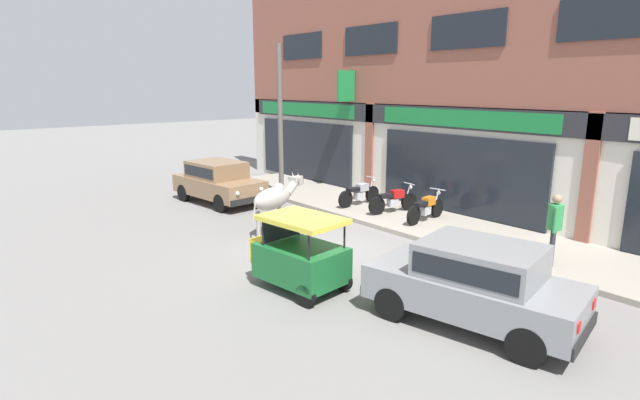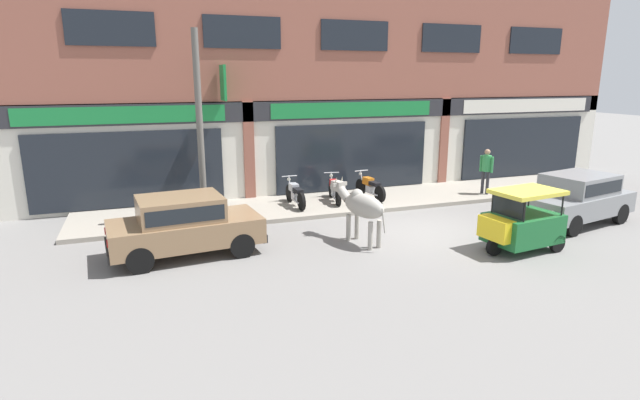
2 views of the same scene
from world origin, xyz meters
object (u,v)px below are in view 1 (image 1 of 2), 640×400
object	(u,v)px
motorcycle_2	(426,208)
pedestrian	(555,222)
car_0	(475,280)
motorcycle_0	(359,193)
utility_pole	(280,121)
car_1	(218,180)
motorcycle_1	(393,200)
cow	(275,198)
auto_rickshaw	(298,257)

from	to	relation	value
motorcycle_2	pedestrian	size ratio (longest dim) A/B	1.13
motorcycle_2	car_0	bearing A→B (deg)	-43.98
motorcycle_0	utility_pole	size ratio (longest dim) A/B	0.34
car_0	utility_pole	world-z (taller)	utility_pole
motorcycle_0	motorcycle_2	size ratio (longest dim) A/B	1.00
car_1	utility_pole	size ratio (longest dim) A/B	0.70
car_1	motorcycle_1	size ratio (longest dim) A/B	2.07
cow	pedestrian	size ratio (longest dim) A/B	1.31
cow	motorcycle_2	size ratio (longest dim) A/B	1.16
car_0	utility_pole	bearing A→B (deg)	162.46
cow	car_0	world-z (taller)	cow
cow	car_0	bearing A→B (deg)	-4.07
motorcycle_1	motorcycle_2	xyz separation A→B (m)	(1.29, -0.02, 0.00)
car_1	utility_pole	xyz separation A→B (m)	(0.74, 2.17, 1.97)
auto_rickshaw	motorcycle_0	xyz separation A→B (m)	(-4.07, 5.63, -0.14)
cow	car_1	world-z (taller)	cow
cow	auto_rickshaw	distance (m)	3.93
car_0	motorcycle_1	bearing A→B (deg)	142.96
car_1	motorcycle_2	distance (m)	7.25
car_1	motorcycle_1	xyz separation A→B (m)	(5.16, 3.33, -0.30)
cow	motorcycle_1	world-z (taller)	cow
car_1	motorcycle_2	bearing A→B (deg)	27.13
car_1	motorcycle_2	xyz separation A→B (m)	(6.45, 3.30, -0.30)
cow	motorcycle_0	size ratio (longest dim) A/B	1.16
car_1	auto_rickshaw	distance (m)	8.18
cow	car_0	distance (m)	6.66
car_0	motorcycle_1	distance (m)	7.31
motorcycle_1	auto_rickshaw	bearing A→B (deg)	-65.17
motorcycle_0	pedestrian	world-z (taller)	pedestrian
cow	car_1	distance (m)	4.39
car_0	utility_pole	distance (m)	10.92
pedestrian	utility_pole	xyz separation A→B (m)	(-9.84, -0.35, 1.67)
car_1	auto_rickshaw	size ratio (longest dim) A/B	1.81
car_1	pedestrian	distance (m)	10.88
car_1	pedestrian	bearing A→B (deg)	13.40
motorcycle_2	utility_pole	bearing A→B (deg)	-168.75
cow	motorcycle_2	xyz separation A→B (m)	(2.11, 3.90, -0.49)
pedestrian	car_1	bearing A→B (deg)	-166.60
car_1	motorcycle_0	world-z (taller)	car_1
car_0	car_1	bearing A→B (deg)	174.44
pedestrian	utility_pole	distance (m)	9.98
motorcycle_2	utility_pole	world-z (taller)	utility_pole
motorcycle_1	utility_pole	distance (m)	5.10
motorcycle_1	car_0	bearing A→B (deg)	-37.04
utility_pole	motorcycle_0	bearing A→B (deg)	19.14
car_1	motorcycle_2	size ratio (longest dim) A/B	2.06
motorcycle_1	utility_pole	world-z (taller)	utility_pole
utility_pole	motorcycle_2	bearing A→B (deg)	11.25
motorcycle_0	motorcycle_2	bearing A→B (deg)	1.97
pedestrian	utility_pole	size ratio (longest dim) A/B	0.30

